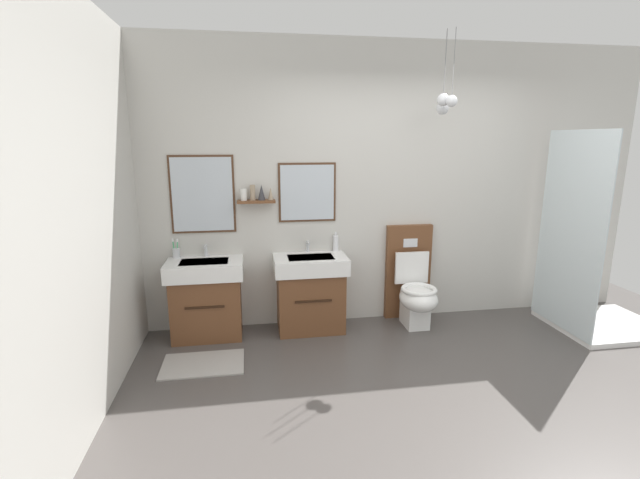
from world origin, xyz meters
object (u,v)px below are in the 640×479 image
(toilet, at_px, (413,288))
(shower_tray, at_px, (592,292))
(vanity_sink_left, at_px, (207,297))
(soap_dispenser, at_px, (336,243))
(toothbrush_cup, at_px, (176,252))
(vanity_sink_right, at_px, (310,291))

(toilet, distance_m, shower_tray, 1.75)
(vanity_sink_left, distance_m, soap_dispenser, 1.37)
(toothbrush_cup, bearing_deg, vanity_sink_right, -6.80)
(vanity_sink_left, relative_size, toilet, 0.76)
(toothbrush_cup, bearing_deg, shower_tray, -8.29)
(vanity_sink_right, bearing_deg, shower_tray, -8.98)
(vanity_sink_right, height_order, toilet, toilet)
(vanity_sink_right, bearing_deg, soap_dispenser, 29.77)
(shower_tray, bearing_deg, soap_dispenser, 166.42)
(vanity_sink_left, bearing_deg, toilet, -0.24)
(toothbrush_cup, bearing_deg, toilet, -3.94)
(soap_dispenser, bearing_deg, vanity_sink_left, -172.80)
(vanity_sink_right, height_order, toothbrush_cup, toothbrush_cup)
(toothbrush_cup, bearing_deg, soap_dispenser, 0.38)
(soap_dispenser, bearing_deg, toilet, -12.39)
(vanity_sink_right, bearing_deg, toilet, -0.47)
(toilet, relative_size, shower_tray, 0.51)
(vanity_sink_left, height_order, toilet, toilet)
(toothbrush_cup, distance_m, soap_dispenser, 1.56)
(vanity_sink_left, height_order, shower_tray, shower_tray)
(vanity_sink_right, xyz_separation_m, shower_tray, (2.76, -0.44, -0.01))
(vanity_sink_left, xyz_separation_m, toilet, (2.06, -0.01, -0.02))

